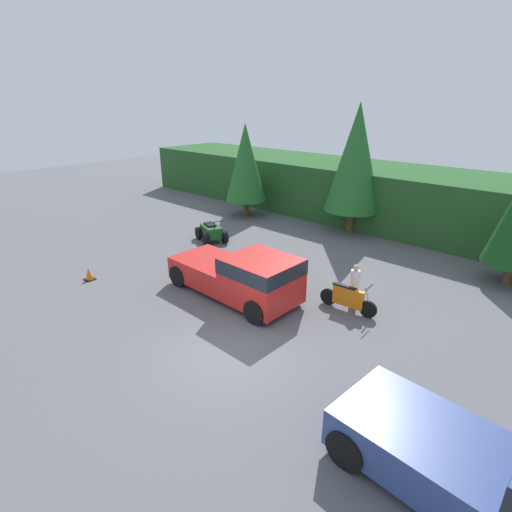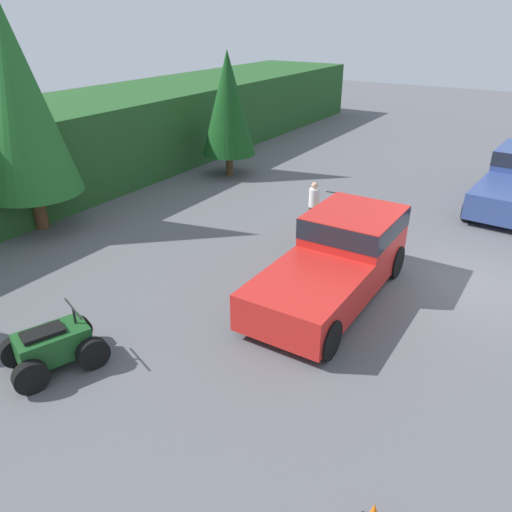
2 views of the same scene
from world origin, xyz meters
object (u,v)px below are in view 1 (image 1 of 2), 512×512
Objects in this scene: rider_person at (354,284)px; traffic_cone at (89,274)px; quad_atv at (211,232)px; dirt_bike at (348,299)px; pickup_truck_red at (243,275)px.

traffic_cone is (-9.37, -5.52, -0.64)m from rider_person.
traffic_cone is (-0.06, -6.80, -0.23)m from quad_atv.
quad_atv is 9.40m from rider_person.
quad_atv is (-9.34, 1.73, 0.01)m from dirt_bike.
rider_person is (9.30, -1.28, 0.41)m from quad_atv.
rider_person is at bearing 13.00° from quad_atv.
traffic_cone is (-9.41, -5.07, -0.22)m from dirt_bike.
rider_person is 2.99× the size of traffic_cone.
pickup_truck_red reaches higher than dirt_bike.
rider_person reaches higher than dirt_bike.
rider_person reaches higher than traffic_cone.
rider_person reaches higher than quad_atv.
pickup_truck_red reaches higher than rider_person.
quad_atv reaches higher than dirt_bike.
pickup_truck_red reaches higher than traffic_cone.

